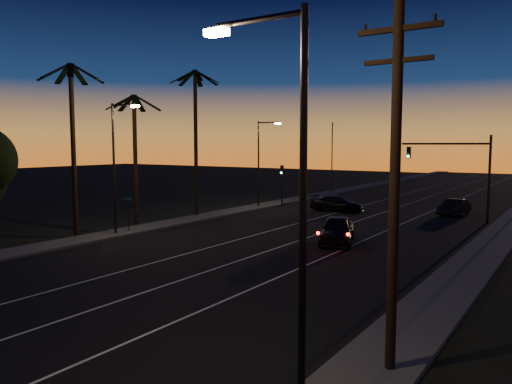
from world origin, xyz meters
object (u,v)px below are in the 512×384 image
Objects in this scene: cross_car at (336,204)px; lead_car at (337,230)px; utility_pole at (395,180)px; right_car at (454,207)px; signal_mast at (458,162)px.

lead_car is at bearing -65.56° from cross_car.
utility_pole is 33.91m from right_car.
cross_car is at bearing 116.82° from utility_pole.
utility_pole is 1.41× the size of signal_mast.
signal_mast is 5.23m from right_car.
signal_mast reaches higher than right_car.
cross_car is at bearing -178.29° from signal_mast.
signal_mast is at bearing 1.71° from cross_car.
lead_car is at bearing -106.74° from signal_mast.
utility_pole is 1.70× the size of lead_car.
utility_pole is 33.57m from cross_car.
lead_car reaches higher than right_car.
signal_mast is at bearing 73.26° from lead_car.
cross_car is (-15.00, 29.68, -4.58)m from utility_pole.
signal_mast is at bearing 98.47° from utility_pole.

